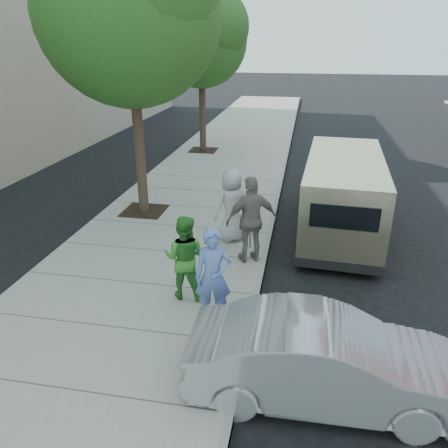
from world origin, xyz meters
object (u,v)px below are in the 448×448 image
(tree_far, at_px, (202,36))
(person_officer, at_px, (213,277))
(person_green_shirt, at_px, (184,257))
(van, at_px, (342,193))
(tree_near, at_px, (130,5))
(parking_meter, at_px, (251,210))
(sedan, at_px, (326,361))
(person_striped_polo, at_px, (252,220))
(person_gray_shirt, at_px, (232,205))

(tree_far, xyz_separation_m, person_officer, (3.04, -12.46, -3.86))
(person_officer, xyz_separation_m, person_green_shirt, (-0.69, 0.67, -0.04))
(van, xyz_separation_m, person_green_shirt, (-3.13, -4.06, -0.09))
(tree_near, height_order, parking_meter, tree_near)
(tree_near, height_order, person_officer, tree_near)
(van, height_order, sedan, van)
(tree_far, bearing_deg, tree_near, -90.00)
(person_striped_polo, bearing_deg, person_gray_shirt, -85.64)
(tree_near, height_order, person_green_shirt, tree_near)
(person_gray_shirt, bearing_deg, tree_near, -69.55)
(person_officer, height_order, person_gray_shirt, person_gray_shirt)
(tree_near, distance_m, tree_far, 7.63)
(parking_meter, xyz_separation_m, van, (2.17, 1.70, -0.02))
(tree_near, height_order, person_striped_polo, tree_near)
(sedan, bearing_deg, tree_far, 18.07)
(sedan, bearing_deg, tree_near, 36.86)
(tree_far, height_order, person_green_shirt, tree_far)
(tree_near, xyz_separation_m, person_officer, (3.04, -4.86, -4.52))
(sedan, bearing_deg, van, -6.68)
(person_green_shirt, xyz_separation_m, person_striped_polo, (1.05, 1.70, 0.15))
(person_gray_shirt, bearing_deg, person_green_shirt, 38.86)
(parking_meter, xyz_separation_m, person_green_shirt, (-0.96, -2.36, -0.11))
(parking_meter, distance_m, person_green_shirt, 2.55)
(person_officer, bearing_deg, person_striped_polo, 72.86)
(person_green_shirt, bearing_deg, parking_meter, -110.88)
(parking_meter, height_order, sedan, parking_meter)
(van, relative_size, person_gray_shirt, 3.08)
(parking_meter, relative_size, sedan, 0.34)
(person_striped_polo, bearing_deg, person_green_shirt, 31.85)
(tree_near, height_order, tree_far, tree_near)
(van, distance_m, person_officer, 5.32)
(person_officer, distance_m, person_green_shirt, 0.97)
(parking_meter, bearing_deg, tree_near, 159.13)
(tree_near, distance_m, sedan, 9.33)
(tree_far, bearing_deg, parking_meter, -70.69)
(person_officer, height_order, person_striped_polo, person_striped_polo)
(person_green_shirt, bearing_deg, person_officer, 137.10)
(sedan, bearing_deg, person_green_shirt, 50.38)
(person_gray_shirt, bearing_deg, parking_meter, 103.21)
(parking_meter, bearing_deg, person_gray_shirt, 153.08)
(tree_near, relative_size, van, 1.35)
(tree_far, xyz_separation_m, sedan, (4.93, -13.82, -4.24))
(sedan, bearing_deg, person_striped_polo, 20.77)
(person_officer, bearing_deg, sedan, -44.09)
(tree_far, bearing_deg, person_officer, -76.29)
(person_gray_shirt, xyz_separation_m, person_striped_polo, (0.61, -1.02, 0.08))
(person_striped_polo, bearing_deg, parking_meter, -108.11)
(sedan, bearing_deg, person_officer, 52.87)
(parking_meter, distance_m, person_striped_polo, 0.67)
(parking_meter, relative_size, person_green_shirt, 0.78)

